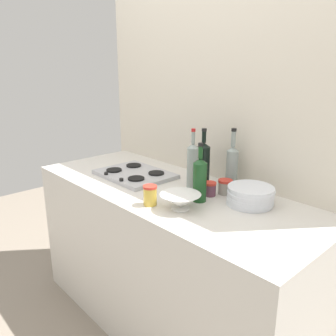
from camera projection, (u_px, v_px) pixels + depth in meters
ground_plane at (168, 321)px, 2.20m from camera, size 6.00×6.00×0.00m
counter_block at (168, 259)px, 2.07m from camera, size 1.80×0.70×0.90m
backsplash_panel at (213, 149)px, 2.14m from camera, size 1.90×0.06×2.13m
stovetop_hob at (135, 174)px, 2.16m from camera, size 0.46×0.35×0.04m
plate_stack at (250, 196)px, 1.71m from camera, size 0.23×0.23×0.09m
wine_bottle_leftmost at (200, 179)px, 1.73m from camera, size 0.07×0.07×0.30m
wine_bottle_mid_left at (193, 165)px, 1.91m from camera, size 0.06×0.06×0.34m
wine_bottle_mid_right at (203, 162)px, 1.99m from camera, size 0.08×0.08×0.33m
wine_bottle_rightmost at (232, 166)px, 1.93m from camera, size 0.07×0.07×0.34m
mixing_bowl at (180, 201)px, 1.65m from camera, size 0.20×0.20×0.08m
condiment_jar_front at (225, 187)px, 1.85m from camera, size 0.08×0.08×0.08m
condiment_jar_rear at (150, 195)px, 1.70m from camera, size 0.07×0.07×0.10m
condiment_jar_spare at (210, 189)px, 1.83m from camera, size 0.07×0.07×0.07m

